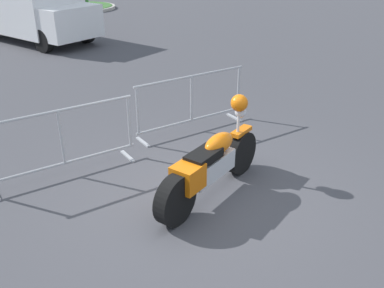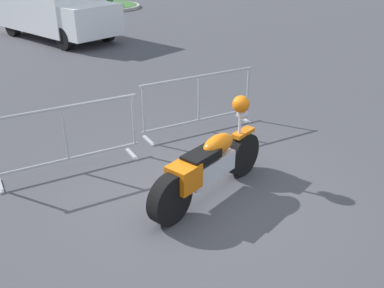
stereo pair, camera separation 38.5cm
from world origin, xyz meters
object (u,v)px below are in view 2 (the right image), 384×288
(crowd_barrier_near, at_px, (66,138))
(crowd_barrier_far, at_px, (199,102))
(motorcycle, at_px, (210,164))
(delivery_van, at_px, (51,2))

(crowd_barrier_near, height_order, crowd_barrier_far, same)
(crowd_barrier_far, bearing_deg, motorcycle, -124.32)
(crowd_barrier_far, bearing_deg, delivery_van, 84.48)
(motorcycle, xyz_separation_m, crowd_barrier_far, (1.28, 1.88, 0.06))
(crowd_barrier_near, distance_m, crowd_barrier_far, 2.56)
(motorcycle, distance_m, crowd_barrier_far, 2.27)
(crowd_barrier_near, relative_size, crowd_barrier_far, 1.00)
(delivery_van, bearing_deg, crowd_barrier_near, -31.73)
(crowd_barrier_near, height_order, delivery_van, delivery_van)
(crowd_barrier_far, xyz_separation_m, delivery_van, (0.92, 9.56, 0.69))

